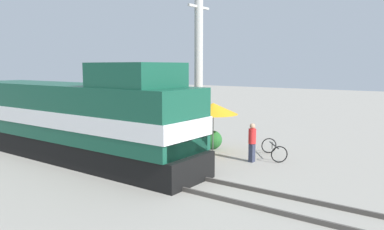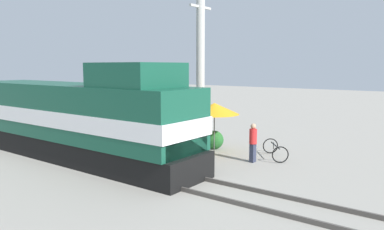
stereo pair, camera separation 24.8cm
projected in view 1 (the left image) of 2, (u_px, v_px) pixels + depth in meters
name	position (u px, v px, depth m)	size (l,w,h in m)	color
ground_plane	(128.00, 171.00, 15.48)	(120.00, 120.00, 0.00)	gray
rail_near	(115.00, 173.00, 14.89)	(0.08, 32.93, 0.15)	#4C4742
rail_far	(140.00, 165.00, 16.05)	(0.08, 32.93, 0.15)	#4C4742
locomotive	(77.00, 119.00, 17.12)	(2.92, 14.10, 4.43)	black
utility_pole	(199.00, 67.00, 20.03)	(1.80, 0.46, 8.39)	#B2B2AD
vendor_umbrella	(213.00, 109.00, 18.52)	(2.47, 2.47, 2.49)	#4C4C4C
billboard_sign	(152.00, 98.00, 24.18)	(2.52, 0.12, 3.03)	#595959
shrub_cluster	(213.00, 140.00, 19.49)	(0.96, 0.96, 0.96)	#236028
person_bystander	(252.00, 141.00, 16.78)	(0.34, 0.34, 1.76)	#2D3347
bicycle	(274.00, 150.00, 17.63)	(1.96, 1.78, 0.76)	black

